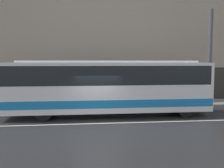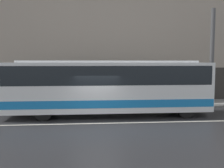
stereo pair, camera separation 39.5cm
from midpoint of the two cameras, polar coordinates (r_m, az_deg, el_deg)
The scene contains 6 objects.
ground_plane at distance 13.41m, azimuth -2.48°, elevation -9.00°, with size 60.00×60.00×0.00m, color #262628.
sidewalk at distance 18.77m, azimuth -3.17°, elevation -4.74°, with size 60.00×3.00×0.14m.
building_facade at distance 20.40m, azimuth -3.39°, elevation 14.12°, with size 60.00×0.35×13.39m.
lane_stripe at distance 13.41m, azimuth -2.48°, elevation -8.99°, with size 54.00×0.14×0.01m.
transit_bus at distance 15.07m, azimuth -0.13°, elevation -0.18°, with size 12.18×2.48×3.34m.
utility_pole_near at distance 19.55m, azimuth 22.40°, elevation 5.67°, with size 0.30×0.30×6.92m.
Camera 2 is at (-0.32, -13.02, 3.24)m, focal length 40.00 mm.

